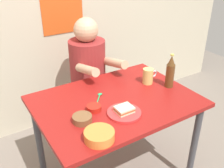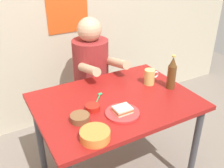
# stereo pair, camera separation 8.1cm
# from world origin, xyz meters

# --- Properties ---
(dining_table) EXTENTS (1.10, 0.80, 0.74)m
(dining_table) POSITION_xyz_m (0.00, 0.00, 0.65)
(dining_table) COLOR maroon
(dining_table) RESTS_ON ground
(stool) EXTENTS (0.34, 0.34, 0.45)m
(stool) POSITION_xyz_m (0.11, 0.63, 0.35)
(stool) COLOR #4C4C51
(stool) RESTS_ON ground
(person_seated) EXTENTS (0.33, 0.56, 0.72)m
(person_seated) POSITION_xyz_m (0.11, 0.62, 0.77)
(person_seated) COLOR maroon
(person_seated) RESTS_ON stool
(plate_orange) EXTENTS (0.22, 0.22, 0.01)m
(plate_orange) POSITION_xyz_m (-0.05, -0.17, 0.75)
(plate_orange) COLOR red
(plate_orange) RESTS_ON dining_table
(sandwich) EXTENTS (0.11, 0.09, 0.04)m
(sandwich) POSITION_xyz_m (-0.05, -0.17, 0.77)
(sandwich) COLOR beige
(sandwich) RESTS_ON plate_orange
(beer_mug) EXTENTS (0.13, 0.08, 0.12)m
(beer_mug) POSITION_xyz_m (0.35, 0.08, 0.80)
(beer_mug) COLOR #D1BC66
(beer_mug) RESTS_ON dining_table
(beer_bottle) EXTENTS (0.06, 0.06, 0.26)m
(beer_bottle) POSITION_xyz_m (0.45, -0.05, 0.86)
(beer_bottle) COLOR #593819
(beer_bottle) RESTS_ON dining_table
(sambal_bowl_red) EXTENTS (0.10, 0.10, 0.03)m
(sambal_bowl_red) POSITION_xyz_m (-0.19, -0.04, 0.76)
(sambal_bowl_red) COLOR #B21E14
(sambal_bowl_red) RESTS_ON dining_table
(soup_bowl_orange) EXTENTS (0.17, 0.17, 0.05)m
(soup_bowl_orange) POSITION_xyz_m (-0.31, -0.31, 0.77)
(soup_bowl_orange) COLOR orange
(soup_bowl_orange) RESTS_ON dining_table
(condiment_bowl_brown) EXTENTS (0.12, 0.12, 0.04)m
(condiment_bowl_brown) POSITION_xyz_m (-0.31, -0.11, 0.76)
(condiment_bowl_brown) COLOR brown
(condiment_bowl_brown) RESTS_ON dining_table
(spoon) EXTENTS (0.09, 0.10, 0.01)m
(spoon) POSITION_xyz_m (-0.08, 0.10, 0.75)
(spoon) COLOR #26A559
(spoon) RESTS_ON dining_table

